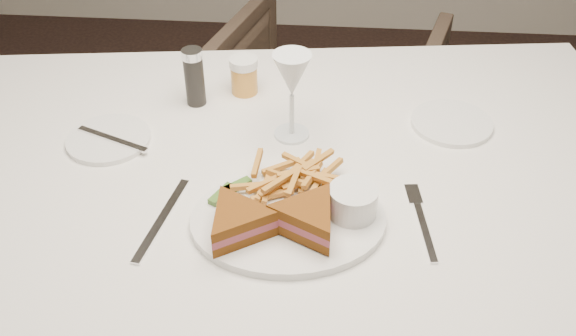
% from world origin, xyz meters
% --- Properties ---
extents(table, '(1.50, 1.09, 0.75)m').
position_xyz_m(table, '(-0.21, 0.38, 0.38)').
color(table, white).
rests_on(table, ground).
extents(chair_far, '(0.80, 0.77, 0.67)m').
position_xyz_m(chair_far, '(-0.17, 1.21, 0.34)').
color(chair_far, '#45362A').
rests_on(chair_far, ground).
extents(table_setting, '(0.82, 0.60, 0.18)m').
position_xyz_m(table_setting, '(-0.22, 0.34, 0.79)').
color(table_setting, white).
rests_on(table_setting, table).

